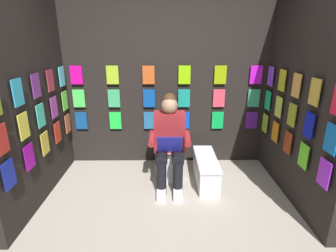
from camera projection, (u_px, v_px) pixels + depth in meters
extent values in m
plane|color=#B2A899|center=(167.00, 249.00, 2.43)|extent=(30.00, 30.00, 0.00)
cube|color=black|center=(167.00, 87.00, 3.87)|extent=(3.02, 0.10, 2.32)
cube|color=#124B90|center=(81.00, 121.00, 3.94)|extent=(0.17, 0.01, 0.26)
cube|color=#24F047|center=(115.00, 121.00, 3.94)|extent=(0.17, 0.01, 0.26)
cube|color=#27699F|center=(150.00, 120.00, 3.95)|extent=(0.17, 0.01, 0.26)
cube|color=blue|center=(184.00, 120.00, 3.95)|extent=(0.17, 0.01, 0.26)
cube|color=green|center=(218.00, 120.00, 3.95)|extent=(0.17, 0.01, 0.26)
cube|color=#571A97|center=(251.00, 120.00, 3.96)|extent=(0.17, 0.01, 0.26)
cube|color=#4EE85B|center=(79.00, 98.00, 3.83)|extent=(0.17, 0.01, 0.26)
cube|color=#3EBA71|center=(114.00, 98.00, 3.84)|extent=(0.17, 0.01, 0.26)
cube|color=#0E4BAB|center=(149.00, 98.00, 3.84)|extent=(0.17, 0.01, 0.26)
cube|color=teal|center=(184.00, 98.00, 3.84)|extent=(0.17, 0.01, 0.26)
cube|color=#EA4359|center=(219.00, 98.00, 3.85)|extent=(0.17, 0.01, 0.26)
cube|color=#359E75|center=(254.00, 98.00, 3.85)|extent=(0.17, 0.01, 0.26)
cube|color=#EE0C99|center=(76.00, 75.00, 3.72)|extent=(0.17, 0.01, 0.26)
cube|color=#ACD22A|center=(112.00, 75.00, 3.73)|extent=(0.17, 0.01, 0.26)
cube|color=#D05822|center=(149.00, 75.00, 3.73)|extent=(0.17, 0.01, 0.26)
cube|color=#8CDB0C|center=(184.00, 75.00, 3.74)|extent=(0.17, 0.01, 0.26)
cube|color=#91B10D|center=(220.00, 75.00, 3.74)|extent=(0.17, 0.01, 0.26)
cube|color=#D017DE|center=(256.00, 75.00, 3.75)|extent=(0.17, 0.01, 0.26)
cube|color=black|center=(301.00, 102.00, 2.96)|extent=(0.10, 1.86, 2.32)
cube|color=#95C62C|center=(265.00, 123.00, 3.82)|extent=(0.01, 0.17, 0.26)
cube|color=orange|center=(275.00, 132.00, 3.47)|extent=(0.01, 0.17, 0.26)
cube|color=#8D3512|center=(288.00, 142.00, 3.11)|extent=(0.01, 0.17, 0.26)
cube|color=#5BD021|center=(303.00, 156.00, 2.75)|extent=(0.01, 0.17, 0.26)
cube|color=#9A22DA|center=(324.00, 173.00, 2.40)|extent=(0.01, 0.17, 0.26)
cube|color=#1BC77E|center=(268.00, 100.00, 3.72)|extent=(0.01, 0.17, 0.26)
cube|color=#C9DF4D|center=(278.00, 107.00, 3.36)|extent=(0.01, 0.17, 0.26)
cube|color=#9A9D23|center=(292.00, 115.00, 3.00)|extent=(0.01, 0.17, 0.26)
cube|color=#0C159F|center=(309.00, 125.00, 2.65)|extent=(0.01, 0.17, 0.26)
cube|color=blue|center=(331.00, 139.00, 2.29)|extent=(0.01, 0.17, 0.26)
cube|color=#8247EC|center=(271.00, 76.00, 3.61)|extent=(0.01, 0.17, 0.26)
cube|color=gold|center=(282.00, 80.00, 3.25)|extent=(0.01, 0.17, 0.26)
cube|color=gold|center=(296.00, 85.00, 2.90)|extent=(0.01, 0.17, 0.26)
cube|color=gold|center=(315.00, 92.00, 2.54)|extent=(0.01, 0.17, 0.26)
cube|color=black|center=(31.00, 102.00, 2.93)|extent=(0.10, 1.86, 2.32)
cube|color=#1323A4|center=(9.00, 175.00, 2.37)|extent=(0.01, 0.17, 0.26)
cube|color=#A40EA8|center=(29.00, 157.00, 2.73)|extent=(0.01, 0.17, 0.26)
cube|color=gold|center=(45.00, 143.00, 3.09)|extent=(0.01, 0.17, 0.26)
cube|color=red|center=(58.00, 132.00, 3.44)|extent=(0.01, 0.17, 0.26)
cube|color=#D26338|center=(68.00, 124.00, 3.80)|extent=(0.01, 0.17, 0.26)
cube|color=red|center=(2.00, 140.00, 2.27)|extent=(0.01, 0.17, 0.26)
cube|color=yellow|center=(24.00, 126.00, 2.62)|extent=(0.01, 0.17, 0.26)
cube|color=#40CEAD|center=(41.00, 116.00, 2.98)|extent=(0.01, 0.17, 0.26)
cube|color=#AB3B9E|center=(54.00, 107.00, 3.34)|extent=(0.01, 0.17, 0.26)
cube|color=#7ADE4C|center=(65.00, 101.00, 3.69)|extent=(0.01, 0.17, 0.26)
cube|color=#2FABD6|center=(18.00, 93.00, 2.52)|extent=(0.01, 0.17, 0.26)
cube|color=#73318E|center=(36.00, 86.00, 2.87)|extent=(0.01, 0.17, 0.26)
cube|color=#A73544|center=(50.00, 81.00, 3.23)|extent=(0.01, 0.17, 0.26)
cube|color=#51EEF0|center=(62.00, 76.00, 3.59)|extent=(0.01, 0.17, 0.26)
cylinder|color=white|center=(169.00, 164.00, 3.62)|extent=(0.38, 0.38, 0.40)
cylinder|color=white|center=(169.00, 150.00, 3.55)|extent=(0.41, 0.41, 0.02)
cube|color=white|center=(169.00, 132.00, 3.75)|extent=(0.38, 0.18, 0.36)
cylinder|color=white|center=(169.00, 134.00, 3.66)|extent=(0.39, 0.07, 0.39)
cube|color=maroon|center=(169.00, 132.00, 3.44)|extent=(0.40, 0.22, 0.52)
sphere|color=tan|center=(170.00, 106.00, 3.30)|extent=(0.21, 0.21, 0.21)
sphere|color=#472D19|center=(170.00, 100.00, 3.31)|extent=(0.17, 0.17, 0.17)
cylinder|color=black|center=(177.00, 155.00, 3.33)|extent=(0.15, 0.40, 0.15)
cylinder|color=black|center=(162.00, 155.00, 3.33)|extent=(0.15, 0.40, 0.15)
cylinder|color=black|center=(178.00, 178.00, 3.23)|extent=(0.12, 0.12, 0.42)
cylinder|color=black|center=(161.00, 178.00, 3.23)|extent=(0.12, 0.12, 0.42)
cube|color=white|center=(178.00, 193.00, 3.22)|extent=(0.11, 0.26, 0.09)
cube|color=white|center=(161.00, 193.00, 3.22)|extent=(0.11, 0.26, 0.09)
cylinder|color=maroon|center=(187.00, 138.00, 3.28)|extent=(0.09, 0.31, 0.13)
cylinder|color=maroon|center=(152.00, 138.00, 3.28)|extent=(0.09, 0.31, 0.13)
cube|color=#1E23A0|center=(170.00, 145.00, 3.13)|extent=(0.30, 0.13, 0.23)
cube|color=silver|center=(206.00, 171.00, 3.52)|extent=(0.26, 0.80, 0.32)
cube|color=white|center=(206.00, 159.00, 3.47)|extent=(0.27, 0.83, 0.03)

